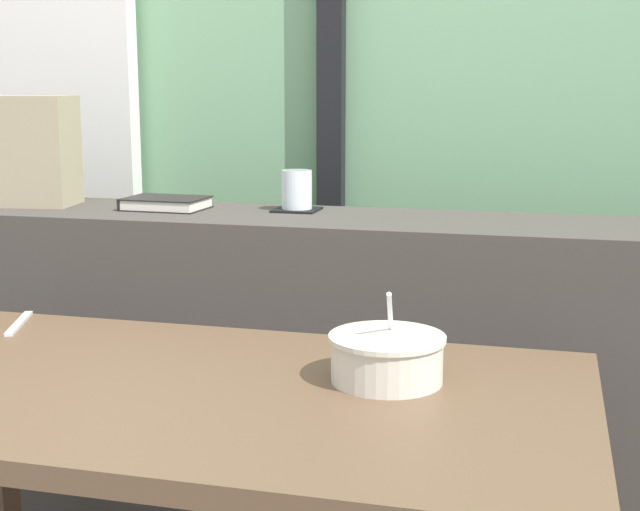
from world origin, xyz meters
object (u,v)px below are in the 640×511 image
at_px(soup_bowl, 387,358).
at_px(fork_utensil, 19,323).
at_px(breakfast_table, 196,449).
at_px(throw_pillow, 7,151).
at_px(coaster_square, 297,210).
at_px(juice_glass, 297,191).
at_px(closed_book, 165,203).

xyz_separation_m(soup_bowl, fork_utensil, (-0.75, 0.15, -0.03)).
bearing_deg(breakfast_table, throw_pillow, 138.74).
relative_size(coaster_square, fork_utensil, 0.59).
xyz_separation_m(juice_glass, soup_bowl, (0.33, -0.63, -0.18)).
bearing_deg(fork_utensil, throw_pillow, 104.12).
height_order(throw_pillow, soup_bowl, throw_pillow).
height_order(juice_glass, soup_bowl, juice_glass).
xyz_separation_m(throw_pillow, soup_bowl, (1.03, -0.56, -0.27)).
xyz_separation_m(breakfast_table, throw_pillow, (-0.74, 0.65, 0.41)).
bearing_deg(closed_book, throw_pillow, -177.55).
relative_size(coaster_square, throw_pillow, 0.31).
bearing_deg(juice_glass, fork_utensil, -131.88).
bearing_deg(coaster_square, closed_book, -170.72).
distance_m(breakfast_table, fork_utensil, 0.54).
xyz_separation_m(coaster_square, soup_bowl, (0.33, -0.63, -0.14)).
distance_m(juice_glass, closed_book, 0.31).
bearing_deg(breakfast_table, coaster_square, 93.27).
xyz_separation_m(breakfast_table, closed_book, (-0.35, 0.67, 0.30)).
bearing_deg(throw_pillow, closed_book, 2.45).
bearing_deg(soup_bowl, fork_utensil, 168.49).
bearing_deg(closed_book, juice_glass, 9.28).
bearing_deg(fork_utensil, coaster_square, 28.15).
height_order(breakfast_table, throw_pillow, throw_pillow).
distance_m(breakfast_table, soup_bowl, 0.33).
bearing_deg(breakfast_table, soup_bowl, 17.57).
bearing_deg(coaster_square, fork_utensil, -131.88).
bearing_deg(coaster_square, throw_pillow, -174.58).
bearing_deg(soup_bowl, closed_book, 137.46).
relative_size(breakfast_table, coaster_square, 12.29).
distance_m(breakfast_table, juice_glass, 0.79).
bearing_deg(soup_bowl, throw_pillow, 151.38).
relative_size(breakfast_table, fork_utensil, 7.23).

